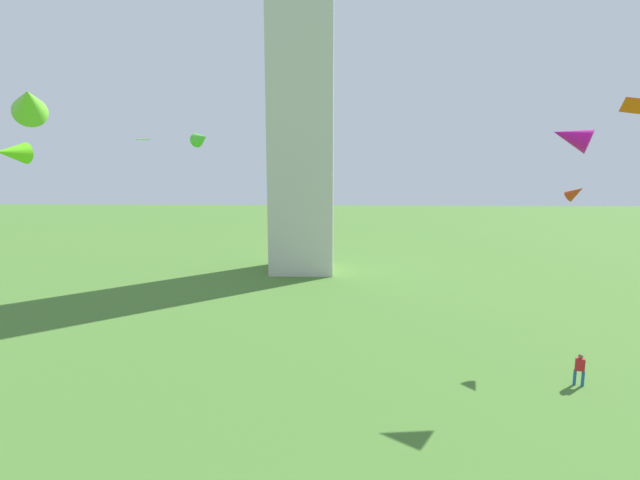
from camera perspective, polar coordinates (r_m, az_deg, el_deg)
person_1 at (r=29.30m, az=28.07°, el=-13.03°), size 0.51×0.40×1.72m
kite_flying_0 at (r=22.26m, az=-30.89°, el=13.68°), size 2.22×2.52×1.83m
kite_flying_1 at (r=32.51m, az=-13.70°, el=11.43°), size 1.63×1.65×1.09m
kite_flying_2 at (r=36.25m, az=-19.99°, el=10.99°), size 1.11×1.18×0.12m
kite_flying_3 at (r=30.02m, az=27.28°, el=10.67°), size 2.54×2.20×1.83m
kite_flying_5 at (r=24.47m, az=-32.35°, el=8.63°), size 1.35×1.58×0.97m
kite_flying_6 at (r=33.27m, az=27.67°, el=4.95°), size 1.34×1.37×1.13m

